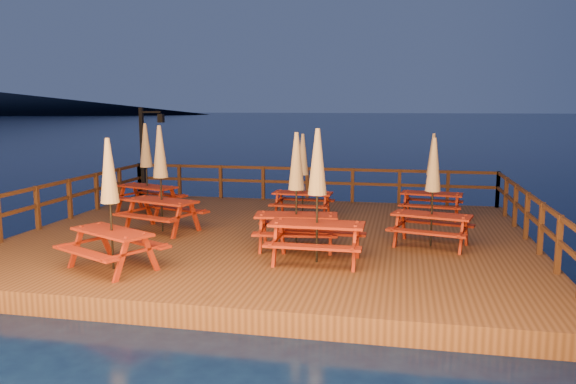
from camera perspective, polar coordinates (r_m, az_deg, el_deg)
name	(u,v)px	position (r m, az deg, el deg)	size (l,w,h in m)	color
ground	(273,250)	(13.64, -1.51, -5.93)	(500.00, 500.00, 0.00)	#050F32
deck	(273,242)	(13.59, -1.51, -5.11)	(12.00, 10.00, 0.40)	#4B2D18
deck_piles	(273,262)	(13.72, -1.50, -7.14)	(11.44, 9.44, 1.40)	#3E2713
railing	(288,192)	(15.11, 0.00, 0.03)	(11.80, 9.75, 1.10)	#3E2713
lamp_post	(147,144)	(19.36, -14.17, 4.76)	(0.85, 0.18, 3.00)	black
picnic_table_0	(432,174)	(15.78, 14.47, 1.74)	(1.80, 1.55, 2.32)	maroon
picnic_table_1	(146,166)	(16.62, -14.19, 2.53)	(2.17, 1.98, 2.56)	maroon
picnic_table_2	(317,194)	(10.89, 2.98, -0.19)	(1.84, 1.51, 2.63)	maroon
picnic_table_3	(433,191)	(12.55, 14.49, 0.14)	(1.96, 1.74, 2.38)	maroon
picnic_table_4	(161,177)	(13.97, -12.80, 1.51)	(2.19, 1.98, 2.59)	maroon
picnic_table_5	(296,189)	(11.94, 0.86, 0.31)	(1.92, 1.65, 2.51)	maroon
picnic_table_6	(303,174)	(15.41, 1.50, 1.82)	(1.65, 1.37, 2.30)	maroon
picnic_table_7	(110,202)	(10.94, -17.61, -0.98)	(2.19, 2.05, 2.48)	maroon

